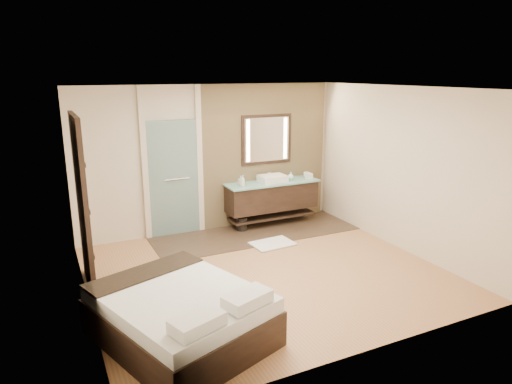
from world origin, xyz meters
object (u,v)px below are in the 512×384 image
vanity (272,196)px  mirror_unit (267,139)px  bed (181,315)px  waste_bin (242,224)px

vanity → mirror_unit: (0.00, 0.24, 1.07)m
vanity → bed: vanity is taller
bed → mirror_unit: bearing=31.0°
waste_bin → bed: bearing=-124.6°
mirror_unit → bed: bearing=-129.7°
vanity → waste_bin: bearing=-174.2°
waste_bin → vanity: bearing=5.8°
vanity → mirror_unit: 1.10m
vanity → bed: (-2.75, -3.07, -0.28)m
vanity → waste_bin: size_ratio=7.11×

